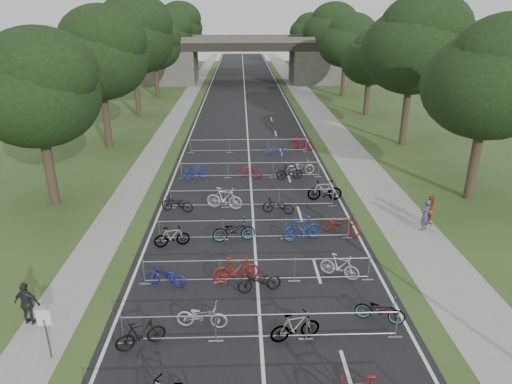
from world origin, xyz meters
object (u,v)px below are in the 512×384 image
at_px(park_sign, 45,325).
at_px(pedestrian_a, 425,215).
at_px(overpass_bridge, 244,60).
at_px(pedestrian_b, 431,211).
at_px(pedestrian_c, 27,304).

height_order(park_sign, pedestrian_a, park_sign).
bearing_deg(park_sign, overpass_bridge, 83.74).
relative_size(pedestrian_b, pedestrian_c, 0.97).
xyz_separation_m(pedestrian_b, pedestrian_c, (-17.40, -7.55, 0.02)).
distance_m(overpass_bridge, park_sign, 62.41).
bearing_deg(pedestrian_b, pedestrian_a, -140.70).
relative_size(overpass_bridge, pedestrian_a, 18.56).
bearing_deg(pedestrian_b, park_sign, -158.90).
height_order(pedestrian_a, pedestrian_b, pedestrian_a).
bearing_deg(pedestrian_c, pedestrian_a, -145.28).
bearing_deg(park_sign, pedestrian_c, 127.65).
xyz_separation_m(pedestrian_a, pedestrian_b, (0.53, 0.60, -0.03)).
height_order(pedestrian_b, pedestrian_c, pedestrian_c).
relative_size(park_sign, pedestrian_a, 1.09).
bearing_deg(pedestrian_a, pedestrian_b, -169.29).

